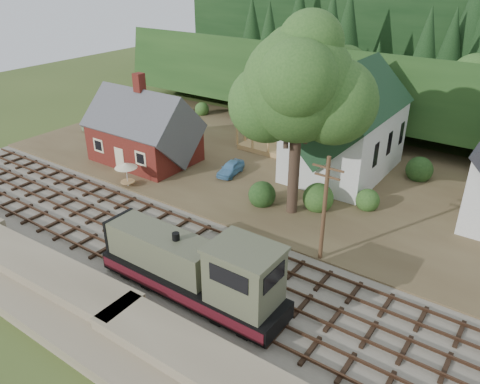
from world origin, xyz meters
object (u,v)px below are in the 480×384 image
Objects in this scene: car_blue at (231,168)px; car_green at (93,129)px; locomotive at (197,271)px; patio_set at (126,166)px.

car_blue is 20.43m from car_green.
car_blue reaches higher than car_green.
locomotive reaches higher than car_blue.
car_blue is (-9.23, 16.12, -1.28)m from locomotive.
car_green is at bearing 171.77° from car_blue.
car_blue is at bearing 119.80° from locomotive.
locomotive is at bearing -68.45° from car_blue.
locomotive is 3.40× the size of car_blue.
patio_set is (14.18, -7.61, 1.42)m from car_green.
locomotive is at bearing -28.77° from patio_set.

